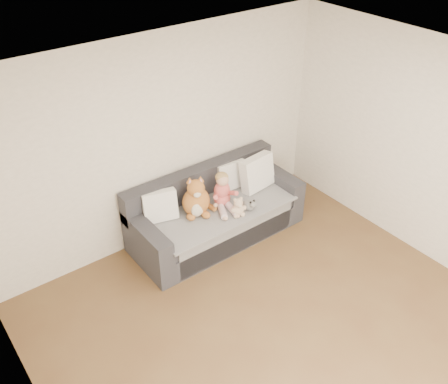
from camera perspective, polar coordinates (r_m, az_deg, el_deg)
name	(u,v)px	position (r m, az deg, el deg)	size (l,w,h in m)	color
room_shell	(283,229)	(4.51, 6.77, -4.27)	(5.00, 5.00, 5.00)	brown
sofa	(215,214)	(6.33, -1.04, -2.54)	(2.20, 0.94, 0.85)	#2C2B31
cushion_left	(160,206)	(5.92, -7.34, -1.59)	(0.44, 0.28, 0.38)	white
cushion_right_back	(231,175)	(6.45, 0.82, 1.93)	(0.41, 0.21, 0.37)	white
cushion_right_front	(257,173)	(6.44, 3.80, 2.21)	(0.50, 0.27, 0.46)	white
toddler	(223,193)	(6.09, -0.11, -0.09)	(0.32, 0.47, 0.46)	#CC6148
plush_cat	(196,200)	(5.97, -3.17, -0.90)	(0.40, 0.37, 0.53)	#B35827
teddy_bear	(238,208)	(5.98, 1.63, -1.86)	(0.20, 0.16, 0.26)	beige
plush_cow	(249,205)	(6.10, 2.90, -1.50)	(0.13, 0.20, 0.16)	white
sippy_cup	(235,209)	(6.04, 1.30, -1.93)	(0.10, 0.07, 0.11)	#78338C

